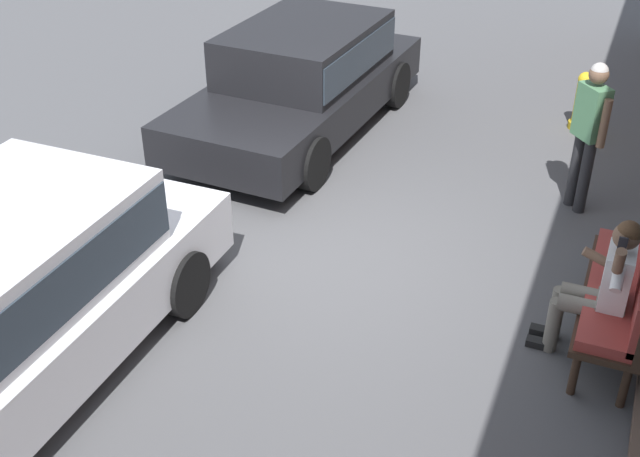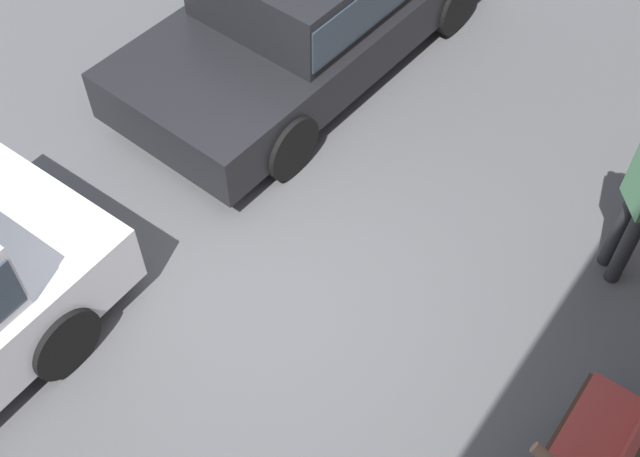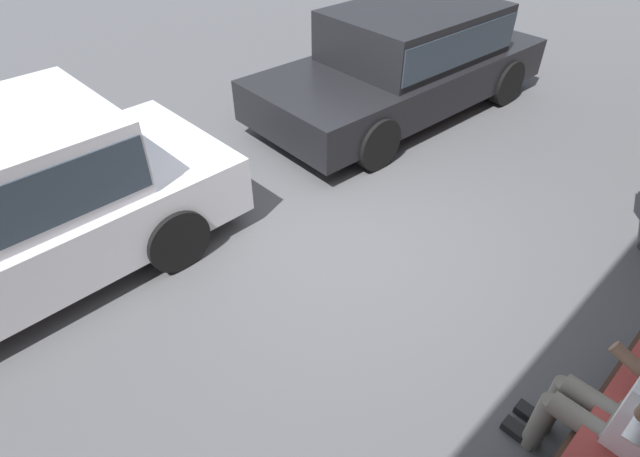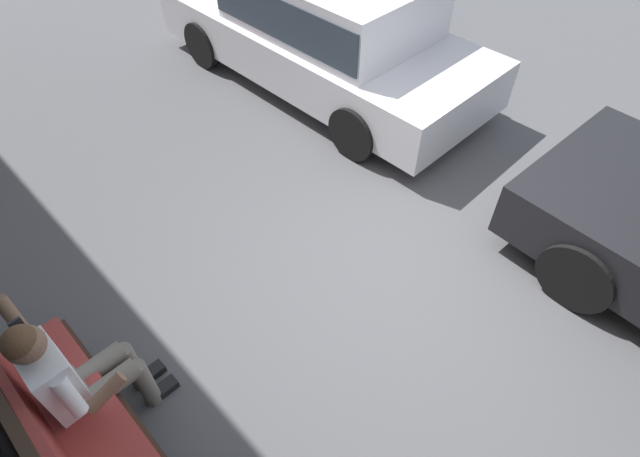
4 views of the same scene
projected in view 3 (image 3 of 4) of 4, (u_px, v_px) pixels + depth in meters
name	position (u px, v px, depth m)	size (l,w,h in m)	color
ground_plane	(349.00, 239.00, 5.12)	(60.00, 60.00, 0.00)	#4C4C4F
person_on_phone	(621.00, 407.00, 2.85)	(0.73, 0.74, 1.36)	#6B665B
parked_car_near	(407.00, 57.00, 6.96)	(4.55, 2.10, 1.43)	black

